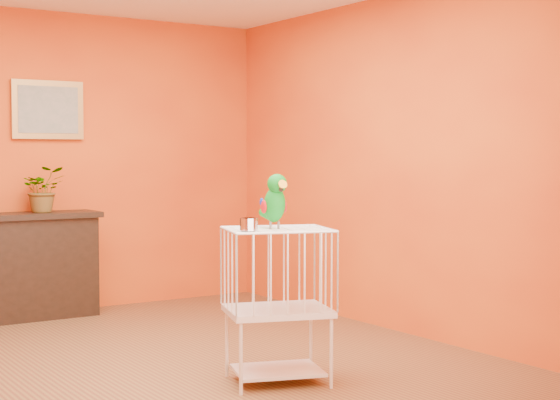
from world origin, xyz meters
TOP-DOWN VIEW (x-y plane):
  - ground at (0.00, 0.00)m, footprint 4.50×4.50m
  - room_shell at (0.00, 0.00)m, footprint 4.50×4.50m
  - console_cabinet at (-0.25, 2.04)m, footprint 1.19×0.43m
  - potted_plant at (-0.11, 1.99)m, footprint 0.39×0.42m
  - framed_picture at (0.00, 2.22)m, footprint 0.62×0.04m
  - birdcage at (0.40, -0.78)m, footprint 0.71×0.63m
  - feed_cup at (0.16, -0.85)m, footprint 0.10×0.10m
  - parrot at (0.37, -0.80)m, footprint 0.17×0.30m

SIDE VIEW (x-z plane):
  - ground at x=0.00m, z-range 0.00..0.00m
  - console_cabinet at x=-0.25m, z-range 0.00..0.88m
  - birdcage at x=0.40m, z-range 0.02..0.94m
  - feed_cup at x=0.16m, z-range 0.93..1.00m
  - potted_plant at x=-0.11m, z-range 0.88..1.18m
  - parrot at x=0.37m, z-range 0.93..1.26m
  - room_shell at x=0.00m, z-range -0.67..3.83m
  - framed_picture at x=0.00m, z-range 1.50..2.00m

